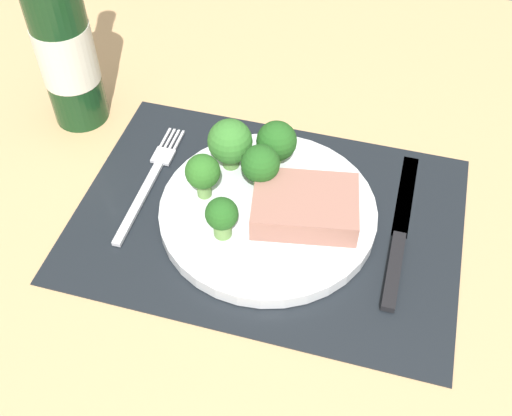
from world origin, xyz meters
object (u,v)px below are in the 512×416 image
object	(u,v)px
wine_bottle	(63,42)
knife	(399,239)
plate	(268,212)
fork	(150,181)
steak	(305,208)

from	to	relation	value
wine_bottle	knife	bearing A→B (deg)	-13.35
plate	fork	bearing A→B (deg)	174.53
plate	steak	world-z (taller)	steak
steak	fork	distance (cm)	19.26
plate	knife	world-z (taller)	plate
knife	wine_bottle	world-z (taller)	wine_bottle
plate	wine_bottle	size ratio (longest dim) A/B	0.76
plate	steak	size ratio (longest dim) A/B	2.15
fork	plate	bearing A→B (deg)	-7.25
steak	knife	xyz separation A→B (cm)	(10.55, 0.75, -2.79)
fork	knife	world-z (taller)	knife
fork	wine_bottle	bearing A→B (deg)	143.24
plate	wine_bottle	bearing A→B (deg)	159.18
steak	knife	distance (cm)	10.94
fork	knife	xyz separation A→B (cm)	(29.53, -0.89, 0.05)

